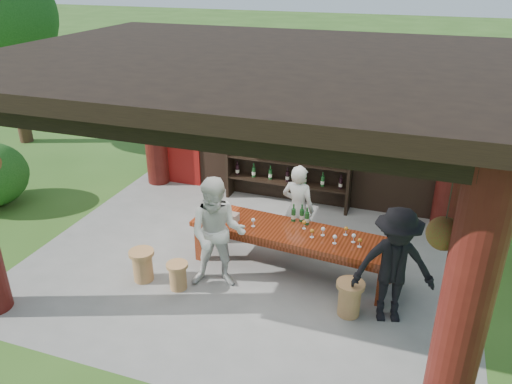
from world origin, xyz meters
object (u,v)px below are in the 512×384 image
(stool_near_left, at_px, (178,275))
(host, at_px, (298,209))
(tasting_table, at_px, (292,237))
(napkin_basket, at_px, (230,217))
(stool_near_right, at_px, (349,298))
(stool_far_left, at_px, (143,265))
(wine_shelf, at_px, (288,151))
(guest_woman, at_px, (217,234))
(guest_man, at_px, (394,266))

(stool_near_left, height_order, host, host)
(tasting_table, distance_m, napkin_basket, 1.08)
(tasting_table, relative_size, napkin_basket, 13.06)
(stool_near_right, distance_m, host, 1.99)
(tasting_table, bearing_deg, napkin_basket, -178.90)
(stool_near_right, height_order, stool_far_left, stool_near_right)
(wine_shelf, distance_m, napkin_basket, 2.50)
(host, xyz_separation_m, guest_woman, (-0.89, -1.43, 0.11))
(stool_near_left, relative_size, guest_woman, 0.25)
(wine_shelf, bearing_deg, guest_woman, -93.74)
(host, height_order, guest_man, guest_man)
(napkin_basket, bearing_deg, host, 35.40)
(guest_man, bearing_deg, stool_far_left, 169.56)
(wine_shelf, distance_m, stool_near_left, 3.72)
(wine_shelf, distance_m, guest_man, 4.01)
(stool_far_left, relative_size, host, 0.33)
(wine_shelf, height_order, guest_man, wine_shelf)
(stool_far_left, relative_size, guest_woman, 0.29)
(stool_near_right, relative_size, stool_far_left, 1.02)
(stool_near_left, bearing_deg, host, 50.27)
(stool_near_left, bearing_deg, guest_man, 6.09)
(tasting_table, bearing_deg, stool_far_left, -154.21)
(stool_far_left, xyz_separation_m, napkin_basket, (1.12, 1.03, 0.54))
(napkin_basket, bearing_deg, guest_man, -14.73)
(stool_near_left, bearing_deg, tasting_table, 35.02)
(wine_shelf, bearing_deg, stool_near_right, -60.22)
(tasting_table, height_order, stool_near_right, tasting_table)
(stool_near_left, xyz_separation_m, stool_near_right, (2.64, 0.25, 0.05))
(tasting_table, relative_size, stool_near_left, 7.55)
(stool_near_left, bearing_deg, wine_shelf, 77.64)
(napkin_basket, bearing_deg, stool_near_left, -114.31)
(stool_near_right, distance_m, guest_man, 0.82)
(stool_near_right, bearing_deg, stool_near_left, -174.70)
(tasting_table, bearing_deg, guest_man, -23.88)
(guest_woman, bearing_deg, napkin_basket, 81.29)
(wine_shelf, distance_m, guest_woman, 3.22)
(napkin_basket, bearing_deg, stool_far_left, -137.28)
(stool_near_right, xyz_separation_m, guest_woman, (-2.08, 0.07, 0.63))
(stool_near_left, bearing_deg, guest_woman, 29.49)
(stool_far_left, xyz_separation_m, guest_woman, (1.20, 0.29, 0.63))
(stool_far_left, bearing_deg, stool_near_right, 3.84)
(guest_woman, distance_m, napkin_basket, 0.75)
(guest_man, bearing_deg, tasting_table, 140.97)
(wine_shelf, relative_size, host, 1.64)
(stool_near_left, distance_m, host, 2.35)
(stool_near_left, height_order, guest_woman, guest_woman)
(tasting_table, distance_m, guest_man, 1.83)
(host, bearing_deg, napkin_basket, 45.08)
(guest_woman, bearing_deg, stool_near_left, -165.73)
(host, height_order, napkin_basket, host)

